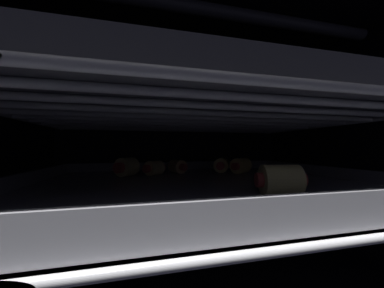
{
  "coord_description": "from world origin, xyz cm",
  "views": [
    {
      "loc": [
        -8.87,
        -31.41,
        18.79
      ],
      "look_at": [
        0.0,
        4.73,
        19.51
      ],
      "focal_mm": 19.87,
      "sensor_mm": 36.0,
      "label": 1
    }
  ],
  "objects_px": {
    "pig_in_blanket_upper_2": "(139,78)",
    "pig_in_blanket_upper_0": "(248,102)",
    "baking_tray_lower": "(199,184)",
    "pig_in_blanket_lower_4": "(127,167)",
    "heating_element": "(199,44)",
    "baking_tray_upper": "(199,114)",
    "pig_in_blanket_upper_4": "(295,96)",
    "pig_in_blanket_upper_7": "(123,114)",
    "pig_in_blanket_upper_9": "(245,120)",
    "pig_in_blanket_upper_5": "(183,72)",
    "pig_in_blanket_upper_10": "(167,106)",
    "pig_in_blanket_lower_0": "(222,165)",
    "pig_in_blanket_upper_3": "(185,115)",
    "pig_in_blanket_lower_1": "(280,180)",
    "oven_rack_lower": "(199,191)",
    "pig_in_blanket_lower_5": "(241,166)",
    "pig_in_blanket_upper_6": "(90,97)",
    "pig_in_blanket_lower_2": "(177,166)",
    "pig_in_blanket_lower_3": "(154,168)",
    "oven_rack_upper": "(199,120)"
  },
  "relations": [
    {
      "from": "pig_in_blanket_upper_2",
      "to": "pig_in_blanket_upper_0",
      "type": "bearing_deg",
      "value": 24.99
    },
    {
      "from": "baking_tray_lower",
      "to": "pig_in_blanket_lower_4",
      "type": "distance_m",
      "value": 0.14
    },
    {
      "from": "heating_element",
      "to": "pig_in_blanket_upper_2",
      "type": "bearing_deg",
      "value": -133.38
    },
    {
      "from": "baking_tray_upper",
      "to": "pig_in_blanket_upper_4",
      "type": "height_order",
      "value": "pig_in_blanket_upper_4"
    },
    {
      "from": "pig_in_blanket_upper_2",
      "to": "pig_in_blanket_upper_7",
      "type": "bearing_deg",
      "value": 97.8
    },
    {
      "from": "baking_tray_lower",
      "to": "pig_in_blanket_upper_0",
      "type": "height_order",
      "value": "pig_in_blanket_upper_0"
    },
    {
      "from": "pig_in_blanket_lower_4",
      "to": "pig_in_blanket_upper_9",
      "type": "relative_size",
      "value": 1.23
    },
    {
      "from": "pig_in_blanket_upper_5",
      "to": "pig_in_blanket_upper_10",
      "type": "height_order",
      "value": "pig_in_blanket_upper_10"
    },
    {
      "from": "pig_in_blanket_lower_0",
      "to": "pig_in_blanket_upper_3",
      "type": "bearing_deg",
      "value": 171.61
    },
    {
      "from": "baking_tray_lower",
      "to": "pig_in_blanket_lower_1",
      "type": "bearing_deg",
      "value": -62.49
    },
    {
      "from": "pig_in_blanket_upper_5",
      "to": "pig_in_blanket_upper_10",
      "type": "bearing_deg",
      "value": 87.97
    },
    {
      "from": "pig_in_blanket_lower_4",
      "to": "oven_rack_lower",
      "type": "bearing_deg",
      "value": -38.85
    },
    {
      "from": "pig_in_blanket_lower_1",
      "to": "baking_tray_upper",
      "type": "xyz_separation_m",
      "value": [
        -0.06,
        0.11,
        0.09
      ]
    },
    {
      "from": "oven_rack_lower",
      "to": "pig_in_blanket_lower_1",
      "type": "bearing_deg",
      "value": -62.49
    },
    {
      "from": "pig_in_blanket_upper_3",
      "to": "baking_tray_upper",
      "type": "bearing_deg",
      "value": -90.85
    },
    {
      "from": "pig_in_blanket_lower_5",
      "to": "pig_in_blanket_upper_5",
      "type": "distance_m",
      "value": 0.28
    },
    {
      "from": "pig_in_blanket_upper_7",
      "to": "pig_in_blanket_upper_0",
      "type": "bearing_deg",
      "value": -38.87
    },
    {
      "from": "baking_tray_lower",
      "to": "pig_in_blanket_lower_0",
      "type": "distance_m",
      "value": 0.14
    },
    {
      "from": "pig_in_blanket_lower_5",
      "to": "pig_in_blanket_upper_4",
      "type": "height_order",
      "value": "pig_in_blanket_upper_4"
    },
    {
      "from": "pig_in_blanket_upper_6",
      "to": "pig_in_blanket_upper_10",
      "type": "bearing_deg",
      "value": 16.78
    },
    {
      "from": "pig_in_blanket_lower_4",
      "to": "pig_in_blanket_upper_5",
      "type": "relative_size",
      "value": 1.12
    },
    {
      "from": "pig_in_blanket_lower_2",
      "to": "pig_in_blanket_lower_5",
      "type": "relative_size",
      "value": 1.06
    },
    {
      "from": "pig_in_blanket_lower_3",
      "to": "heating_element",
      "type": "bearing_deg",
      "value": -55.12
    },
    {
      "from": "pig_in_blanket_upper_0",
      "to": "pig_in_blanket_upper_4",
      "type": "xyz_separation_m",
      "value": [
        0.04,
        -0.05,
        -0.0
      ]
    },
    {
      "from": "oven_rack_lower",
      "to": "pig_in_blanket_upper_2",
      "type": "bearing_deg",
      "value": -133.38
    },
    {
      "from": "pig_in_blanket_lower_5",
      "to": "pig_in_blanket_upper_5",
      "type": "relative_size",
      "value": 1.15
    },
    {
      "from": "heating_element",
      "to": "pig_in_blanket_upper_5",
      "type": "height_order",
      "value": "heating_element"
    },
    {
      "from": "heating_element",
      "to": "pig_in_blanket_upper_9",
      "type": "bearing_deg",
      "value": 44.2
    },
    {
      "from": "pig_in_blanket_upper_5",
      "to": "pig_in_blanket_upper_6",
      "type": "bearing_deg",
      "value": 128.38
    },
    {
      "from": "pig_in_blanket_upper_5",
      "to": "pig_in_blanket_upper_7",
      "type": "height_order",
      "value": "pig_in_blanket_upper_5"
    },
    {
      "from": "pig_in_blanket_upper_5",
      "to": "pig_in_blanket_lower_5",
      "type": "bearing_deg",
      "value": 52.0
    },
    {
      "from": "baking_tray_lower",
      "to": "baking_tray_upper",
      "type": "xyz_separation_m",
      "value": [
        0.0,
        0.0,
        0.11
      ]
    },
    {
      "from": "pig_in_blanket_upper_3",
      "to": "pig_in_blanket_upper_5",
      "type": "xyz_separation_m",
      "value": [
        -0.05,
        -0.25,
        -0.0
      ]
    },
    {
      "from": "baking_tray_upper",
      "to": "pig_in_blanket_upper_6",
      "type": "relative_size",
      "value": 8.91
    },
    {
      "from": "pig_in_blanket_lower_0",
      "to": "baking_tray_upper",
      "type": "xyz_separation_m",
      "value": [
        -0.08,
        -0.11,
        0.09
      ]
    },
    {
      "from": "baking_tray_lower",
      "to": "pig_in_blanket_upper_3",
      "type": "distance_m",
      "value": 0.17
    },
    {
      "from": "baking_tray_upper",
      "to": "pig_in_blanket_upper_9",
      "type": "height_order",
      "value": "pig_in_blanket_upper_9"
    },
    {
      "from": "pig_in_blanket_lower_0",
      "to": "pig_in_blanket_upper_0",
      "type": "bearing_deg",
      "value": -93.99
    },
    {
      "from": "pig_in_blanket_lower_5",
      "to": "oven_rack_upper",
      "type": "relative_size",
      "value": 0.1
    },
    {
      "from": "oven_rack_lower",
      "to": "heating_element",
      "type": "bearing_deg",
      "value": 90.0
    },
    {
      "from": "pig_in_blanket_lower_5",
      "to": "pig_in_blanket_upper_4",
      "type": "relative_size",
      "value": 1.2
    },
    {
      "from": "pig_in_blanket_lower_1",
      "to": "pig_in_blanket_upper_9",
      "type": "xyz_separation_m",
      "value": [
        0.1,
        0.27,
        0.1
      ]
    },
    {
      "from": "pig_in_blanket_lower_4",
      "to": "pig_in_blanket_lower_5",
      "type": "bearing_deg",
      "value": -2.24
    },
    {
      "from": "pig_in_blanket_lower_2",
      "to": "pig_in_blanket_lower_3",
      "type": "bearing_deg",
      "value": -151.91
    },
    {
      "from": "baking_tray_lower",
      "to": "pig_in_blanket_upper_4",
      "type": "distance_m",
      "value": 0.18
    },
    {
      "from": "pig_in_blanket_lower_5",
      "to": "pig_in_blanket_upper_10",
      "type": "bearing_deg",
      "value": -166.29
    },
    {
      "from": "pig_in_blanket_lower_3",
      "to": "pig_in_blanket_upper_7",
      "type": "relative_size",
      "value": 0.89
    },
    {
      "from": "heating_element",
      "to": "pig_in_blanket_upper_6",
      "type": "bearing_deg",
      "value": 176.56
    },
    {
      "from": "pig_in_blanket_lower_2",
      "to": "pig_in_blanket_upper_5",
      "type": "distance_m",
      "value": 0.27
    },
    {
      "from": "oven_rack_upper",
      "to": "pig_in_blanket_upper_6",
      "type": "height_order",
      "value": "pig_in_blanket_upper_6"
    }
  ]
}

